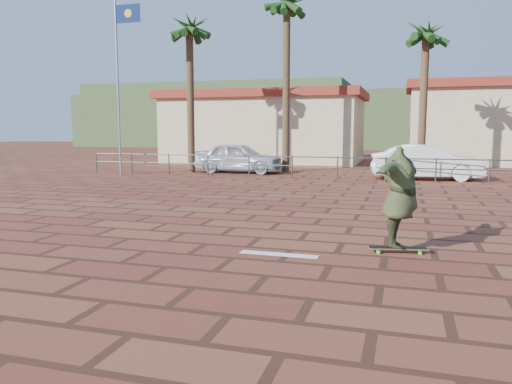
# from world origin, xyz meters

# --- Properties ---
(ground) EXTENTS (120.00, 120.00, 0.00)m
(ground) POSITION_xyz_m (0.00, 0.00, 0.00)
(ground) COLOR brown
(ground) RESTS_ON ground
(paint_stripe) EXTENTS (1.40, 0.22, 0.01)m
(paint_stripe) POSITION_xyz_m (0.70, -1.20, 0.00)
(paint_stripe) COLOR white
(paint_stripe) RESTS_ON ground
(guardrail) EXTENTS (24.06, 0.06, 1.00)m
(guardrail) POSITION_xyz_m (0.00, 12.00, 0.68)
(guardrail) COLOR #47494F
(guardrail) RESTS_ON ground
(flagpole) EXTENTS (1.30, 0.10, 8.00)m
(flagpole) POSITION_xyz_m (-9.87, 11.00, 4.64)
(flagpole) COLOR gray
(flagpole) RESTS_ON ground
(palm_far_left) EXTENTS (2.40, 2.40, 8.25)m
(palm_far_left) POSITION_xyz_m (-7.50, 13.50, 6.83)
(palm_far_left) COLOR brown
(palm_far_left) RESTS_ON ground
(palm_left) EXTENTS (2.40, 2.40, 9.45)m
(palm_left) POSITION_xyz_m (-3.00, 15.00, 7.95)
(palm_left) COLOR brown
(palm_left) RESTS_ON ground
(palm_center) EXTENTS (2.40, 2.40, 7.75)m
(palm_center) POSITION_xyz_m (3.50, 15.50, 6.36)
(palm_center) COLOR brown
(palm_center) RESTS_ON ground
(building_west) EXTENTS (12.60, 7.60, 4.50)m
(building_west) POSITION_xyz_m (-6.00, 22.00, 2.28)
(building_west) COLOR beige
(building_west) RESTS_ON ground
(building_east) EXTENTS (10.60, 6.60, 5.00)m
(building_east) POSITION_xyz_m (8.00, 24.00, 2.54)
(building_east) COLOR beige
(building_east) RESTS_ON ground
(hill_front) EXTENTS (70.00, 18.00, 6.00)m
(hill_front) POSITION_xyz_m (0.00, 50.00, 3.00)
(hill_front) COLOR #384C28
(hill_front) RESTS_ON ground
(hill_back) EXTENTS (35.00, 14.00, 8.00)m
(hill_back) POSITION_xyz_m (-22.00, 56.00, 4.00)
(hill_back) COLOR #384C28
(hill_back) RESTS_ON ground
(longboard) EXTENTS (1.07, 0.44, 0.10)m
(longboard) POSITION_xyz_m (2.71, -0.49, 0.08)
(longboard) COLOR olive
(longboard) RESTS_ON ground
(skateboarder) EXTENTS (1.05, 2.30, 1.81)m
(skateboarder) POSITION_xyz_m (2.71, -0.49, 1.01)
(skateboarder) COLOR #374223
(skateboarder) RESTS_ON longboard
(car_silver) EXTENTS (4.41, 1.86, 1.49)m
(car_silver) POSITION_xyz_m (-5.15, 13.96, 0.74)
(car_silver) COLOR silver
(car_silver) RESTS_ON ground
(car_white) EXTENTS (4.73, 2.11, 1.51)m
(car_white) POSITION_xyz_m (3.64, 13.00, 0.75)
(car_white) COLOR white
(car_white) RESTS_ON ground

